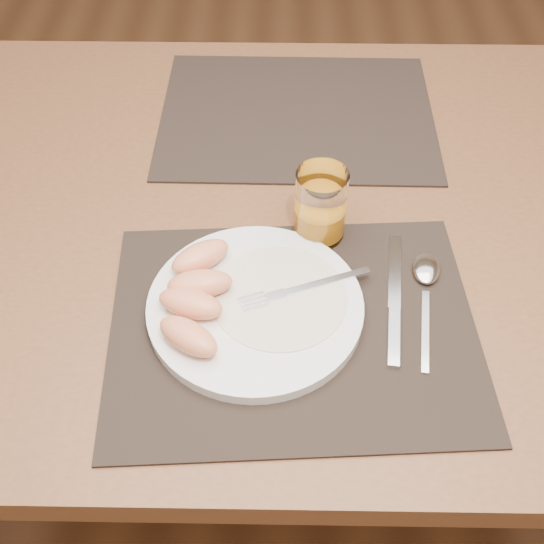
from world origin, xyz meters
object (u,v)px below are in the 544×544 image
(placemat_near, at_px, (293,327))
(plate, at_px, (255,307))
(table, at_px, (285,246))
(fork, at_px, (294,291))
(spoon, at_px, (426,277))
(knife, at_px, (394,308))
(juice_glass, at_px, (320,208))
(placemat_far, at_px, (297,115))

(placemat_near, height_order, plate, plate)
(table, bearing_deg, placemat_near, -87.45)
(placemat_near, distance_m, plate, 0.05)
(table, bearing_deg, plate, -100.80)
(fork, bearing_deg, table, 93.49)
(plate, xyz_separation_m, spoon, (0.22, 0.05, -0.00))
(fork, distance_m, knife, 0.13)
(table, bearing_deg, juice_glass, -51.66)
(plate, bearing_deg, fork, 21.22)
(placemat_far, xyz_separation_m, plate, (-0.06, -0.42, 0.01))
(placemat_near, xyz_separation_m, knife, (0.13, 0.03, 0.00))
(plate, bearing_deg, table, 79.20)
(juice_glass, bearing_deg, fork, -106.20)
(spoon, bearing_deg, plate, -166.04)
(table, bearing_deg, spoon, -37.85)
(juice_glass, bearing_deg, plate, -120.95)
(knife, bearing_deg, placemat_far, 106.07)
(knife, height_order, spoon, spoon)
(placemat_far, height_order, fork, fork)
(plate, height_order, fork, fork)
(table, xyz_separation_m, fork, (0.01, -0.18, 0.11))
(plate, xyz_separation_m, knife, (0.17, 0.01, -0.01))
(plate, distance_m, fork, 0.05)
(placemat_near, relative_size, plate, 1.67)
(knife, distance_m, juice_glass, 0.17)
(knife, xyz_separation_m, juice_glass, (-0.09, 0.13, 0.04))
(spoon, bearing_deg, table, 142.15)
(table, distance_m, juice_glass, 0.15)
(plate, bearing_deg, spoon, 13.96)
(spoon, distance_m, juice_glass, 0.17)
(placemat_far, relative_size, spoon, 2.34)
(table, distance_m, plate, 0.22)
(plate, bearing_deg, knife, 1.92)
(placemat_near, distance_m, knife, 0.13)
(spoon, bearing_deg, knife, -133.15)
(spoon, bearing_deg, fork, -168.18)
(knife, relative_size, juice_glass, 2.09)
(placemat_far, height_order, knife, knife)
(plate, height_order, spoon, plate)
(placemat_near, bearing_deg, knife, 12.72)
(fork, bearing_deg, knife, -5.87)
(table, relative_size, fork, 8.27)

